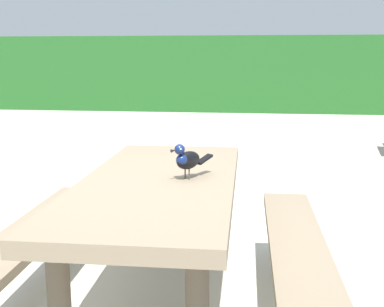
% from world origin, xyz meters
% --- Properties ---
extents(hedge_wall, '(28.00, 1.54, 1.80)m').
position_xyz_m(hedge_wall, '(0.00, 10.10, 0.90)').
color(hedge_wall, '#235B23').
rests_on(hedge_wall, ground).
extents(picnic_table_foreground, '(1.71, 1.81, 0.74)m').
position_xyz_m(picnic_table_foreground, '(0.09, -0.03, 0.56)').
color(picnic_table_foreground, '#84725B').
rests_on(picnic_table_foreground, ground).
extents(bird_grackle, '(0.19, 0.25, 0.18)m').
position_xyz_m(bird_grackle, '(0.23, -0.03, 0.84)').
color(bird_grackle, black).
rests_on(bird_grackle, picnic_table_foreground).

